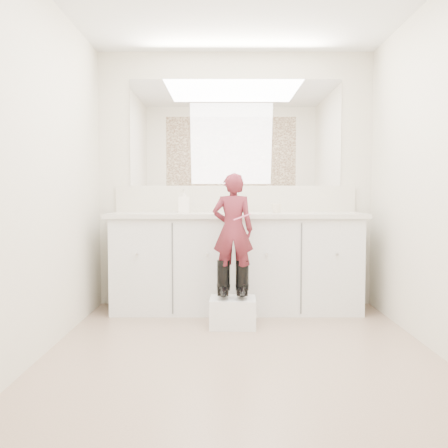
{
  "coord_description": "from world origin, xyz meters",
  "views": [
    {
      "loc": [
        -0.11,
        -3.28,
        1.05
      ],
      "look_at": [
        -0.11,
        0.71,
        0.82
      ],
      "focal_mm": 40.0,
      "sensor_mm": 36.0,
      "label": 1
    }
  ],
  "objects": [
    {
      "name": "wall_right",
      "position": [
        1.3,
        0.0,
        1.2
      ],
      "size": [
        0.0,
        3.0,
        3.0
      ],
      "primitive_type": "plane",
      "rotation": [
        1.57,
        0.0,
        -1.57
      ],
      "color": "beige",
      "rests_on": "floor"
    },
    {
      "name": "dot_panel",
      "position": [
        0.0,
        -1.49,
        1.65
      ],
      "size": [
        2.0,
        0.01,
        1.2
      ],
      "primitive_type": "cube",
      "color": "#472819",
      "rests_on": "wall_front"
    },
    {
      "name": "mirror",
      "position": [
        0.0,
        1.49,
        1.64
      ],
      "size": [
        2.0,
        0.02,
        1.0
      ],
      "primitive_type": "cube",
      "color": "white",
      "rests_on": "wall_back"
    },
    {
      "name": "toothbrush",
      "position": [
        0.03,
        0.6,
        0.88
      ],
      "size": [
        0.14,
        0.02,
        0.06
      ],
      "primitive_type": "cylinder",
      "rotation": [
        0.0,
        1.22,
        -0.03
      ],
      "color": "#E65984",
      "rests_on": "toddler"
    },
    {
      "name": "countertop",
      "position": [
        0.0,
        1.21,
        0.87
      ],
      "size": [
        2.28,
        0.58,
        0.04
      ],
      "primitive_type": "cube",
      "color": "beige",
      "rests_on": "vanity_cabinet"
    },
    {
      "name": "toddler",
      "position": [
        -0.04,
        0.68,
        0.78
      ],
      "size": [
        0.33,
        0.22,
        0.89
      ],
      "primitive_type": "imported",
      "rotation": [
        0.0,
        0.0,
        3.11
      ],
      "color": "#962E3B",
      "rests_on": "step_stool"
    },
    {
      "name": "floor",
      "position": [
        0.0,
        0.0,
        0.0
      ],
      "size": [
        3.0,
        3.0,
        0.0
      ],
      "primitive_type": "plane",
      "color": "#846956",
      "rests_on": "ground"
    },
    {
      "name": "backsplash",
      "position": [
        0.0,
        1.49,
        1.02
      ],
      "size": [
        2.28,
        0.03,
        0.25
      ],
      "primitive_type": "cube",
      "color": "beige",
      "rests_on": "countertop"
    },
    {
      "name": "wall_back",
      "position": [
        0.0,
        1.5,
        1.2
      ],
      "size": [
        2.6,
        0.0,
        2.6
      ],
      "primitive_type": "plane",
      "rotation": [
        1.57,
        0.0,
        0.0
      ],
      "color": "beige",
      "rests_on": "floor"
    },
    {
      "name": "soap_bottle",
      "position": [
        -0.48,
        1.27,
        1.0
      ],
      "size": [
        0.1,
        0.11,
        0.22
      ],
      "primitive_type": "imported",
      "rotation": [
        0.0,
        0.0,
        0.07
      ],
      "color": "white",
      "rests_on": "countertop"
    },
    {
      "name": "faucet",
      "position": [
        0.0,
        1.38,
        0.94
      ],
      "size": [
        0.08,
        0.08,
        0.1
      ],
      "primitive_type": "cylinder",
      "color": "silver",
      "rests_on": "countertop"
    },
    {
      "name": "wall_left",
      "position": [
        -1.3,
        0.0,
        1.2
      ],
      "size": [
        0.0,
        3.0,
        3.0
      ],
      "primitive_type": "plane",
      "rotation": [
        1.57,
        0.0,
        1.57
      ],
      "color": "beige",
      "rests_on": "floor"
    },
    {
      "name": "vanity_cabinet",
      "position": [
        0.0,
        1.23,
        0.42
      ],
      "size": [
        2.2,
        0.55,
        0.85
      ],
      "primitive_type": "cube",
      "color": "silver",
      "rests_on": "floor"
    },
    {
      "name": "boot_left",
      "position": [
        -0.11,
        0.68,
        0.38
      ],
      "size": [
        0.12,
        0.2,
        0.3
      ],
      "primitive_type": null,
      "rotation": [
        0.0,
        0.0,
        -0.03
      ],
      "color": "black",
      "rests_on": "step_stool"
    },
    {
      "name": "step_stool",
      "position": [
        -0.04,
        0.66,
        0.12
      ],
      "size": [
        0.37,
        0.31,
        0.23
      ],
      "primitive_type": "cube",
      "rotation": [
        0.0,
        0.0,
        -0.03
      ],
      "color": "white",
      "rests_on": "floor"
    },
    {
      "name": "cup",
      "position": [
        0.36,
        1.24,
        0.93
      ],
      "size": [
        0.11,
        0.11,
        0.08
      ],
      "primitive_type": "imported",
      "rotation": [
        0.0,
        0.0,
        -0.18
      ],
      "color": "beige",
      "rests_on": "countertop"
    },
    {
      "name": "wall_front",
      "position": [
        0.0,
        -1.5,
        1.2
      ],
      "size": [
        2.6,
        0.0,
        2.6
      ],
      "primitive_type": "plane",
      "rotation": [
        -1.57,
        0.0,
        0.0
      ],
      "color": "beige",
      "rests_on": "floor"
    },
    {
      "name": "boot_right",
      "position": [
        0.04,
        0.68,
        0.38
      ],
      "size": [
        0.12,
        0.2,
        0.3
      ],
      "primitive_type": null,
      "rotation": [
        0.0,
        0.0,
        -0.03
      ],
      "color": "black",
      "rests_on": "step_stool"
    }
  ]
}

